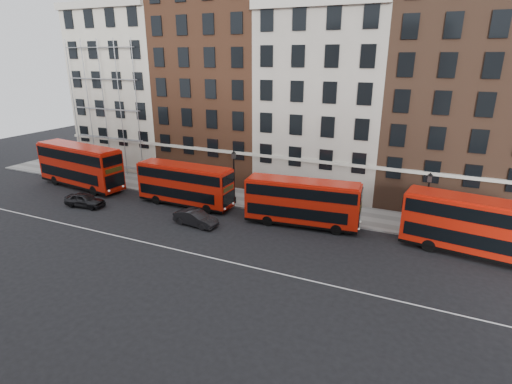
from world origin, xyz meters
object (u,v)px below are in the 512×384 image
at_px(bus_c, 302,202).
at_px(car_rear, 85,200).
at_px(bus_a, 80,165).
at_px(bus_b, 185,184).
at_px(bus_d, 478,226).
at_px(car_front, 196,218).

xyz_separation_m(bus_c, car_rear, (-20.76, -4.49, -1.52)).
relative_size(bus_a, bus_b, 1.18).
height_order(bus_d, car_front, bus_d).
bearing_deg(car_rear, bus_a, 42.53).
bearing_deg(bus_c, car_front, -161.64).
relative_size(bus_a, car_front, 2.86).
relative_size(bus_b, bus_c, 0.99).
relative_size(bus_b, car_front, 2.42).
bearing_deg(car_rear, bus_c, -84.49).
bearing_deg(bus_c, bus_a, 173.79).
bearing_deg(bus_b, car_rear, -151.82).
height_order(bus_b, car_front, bus_b).
bearing_deg(bus_d, bus_b, -172.41).
xyz_separation_m(bus_a, bus_d, (39.38, -0.00, -0.22)).
bearing_deg(bus_c, car_rear, -173.99).
distance_m(bus_b, car_front, 5.52).
height_order(bus_c, car_rear, bus_c).
xyz_separation_m(bus_a, bus_b, (13.94, -0.00, -0.36)).
bearing_deg(car_front, bus_c, -59.59).
bearing_deg(bus_a, bus_c, 7.24).
bearing_deg(bus_a, car_rear, -33.53).
bearing_deg(car_rear, bus_b, -69.45).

